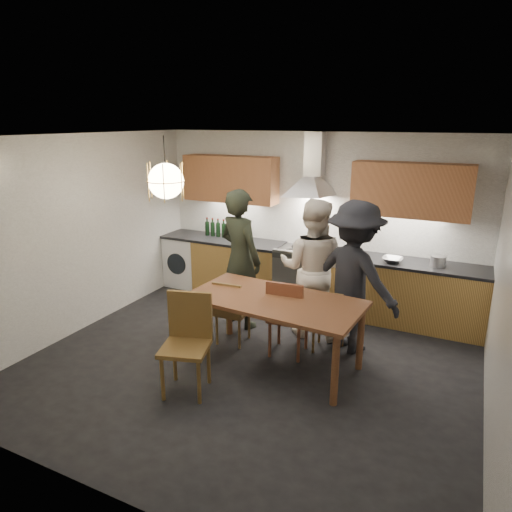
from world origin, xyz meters
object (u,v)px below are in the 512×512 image
at_px(chair_back_left, 230,309).
at_px(person_right, 354,277).
at_px(person_left, 240,259).
at_px(person_mid, 312,269).
at_px(dining_table, 275,307).
at_px(wine_bottles, 227,229).
at_px(chair_front, 188,336).
at_px(stock_pot, 438,261).
at_px(mixing_bowl, 392,260).

xyz_separation_m(chair_back_left, person_right, (1.40, 0.58, 0.45)).
bearing_deg(person_left, person_mid, -151.73).
relative_size(dining_table, wine_bottles, 2.50).
bearing_deg(chair_front, person_left, 81.24).
height_order(person_left, stock_pot, person_left).
bearing_deg(dining_table, person_right, 53.30).
distance_m(dining_table, mixing_bowl, 2.01).
distance_m(person_left, person_right, 1.57).
bearing_deg(stock_pot, person_right, -130.28).
xyz_separation_m(person_right, mixing_bowl, (0.29, 0.95, -0.00)).
bearing_deg(chair_front, person_mid, 50.50).
height_order(dining_table, person_left, person_left).
bearing_deg(chair_back_left, dining_table, 158.84).
relative_size(person_mid, person_right, 0.98).
bearing_deg(chair_front, stock_pot, 33.39).
height_order(chair_front, person_mid, person_mid).
distance_m(dining_table, person_right, 1.08).
bearing_deg(dining_table, person_left, 141.14).
distance_m(chair_front, wine_bottles, 3.00).
bearing_deg(wine_bottles, mixing_bowl, -4.16).
xyz_separation_m(chair_back_left, stock_pot, (2.26, 1.59, 0.48)).
bearing_deg(person_left, chair_front, 118.11).
bearing_deg(person_mid, dining_table, 78.46).
relative_size(chair_front, person_left, 0.55).
height_order(dining_table, person_right, person_right).
height_order(chair_front, person_right, person_right).
bearing_deg(chair_back_left, mixing_bowl, -141.73).
xyz_separation_m(chair_back_left, chair_front, (0.07, -1.04, 0.11)).
xyz_separation_m(person_left, mixing_bowl, (1.85, 0.93, -0.02)).
xyz_separation_m(chair_back_left, person_left, (-0.17, 0.60, 0.46)).
distance_m(dining_table, person_mid, 0.98).
height_order(chair_back_left, wine_bottles, wine_bottles).
relative_size(chair_back_left, stock_pot, 4.42).
bearing_deg(person_left, wine_bottles, -33.05).
xyz_separation_m(dining_table, chair_front, (-0.64, -0.82, -0.13)).
relative_size(dining_table, person_right, 1.08).
xyz_separation_m(person_right, stock_pot, (0.86, 1.02, 0.03)).
height_order(person_mid, person_right, person_right).
relative_size(dining_table, stock_pot, 10.50).
bearing_deg(person_right, dining_table, 71.39).
bearing_deg(wine_bottles, person_left, -53.09).
distance_m(person_mid, person_right, 0.61).
bearing_deg(wine_bottles, person_mid, -28.33).
relative_size(mixing_bowl, wine_bottles, 0.34).
bearing_deg(person_left, stock_pot, -137.64).
relative_size(person_left, person_mid, 1.04).
bearing_deg(chair_front, person_right, 33.70).
distance_m(chair_back_left, stock_pot, 2.81).
relative_size(chair_back_left, person_left, 0.45).
height_order(chair_front, wine_bottles, wine_bottles).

